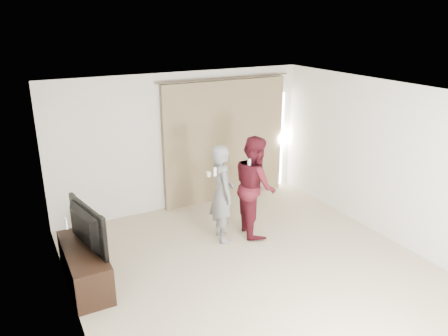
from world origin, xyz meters
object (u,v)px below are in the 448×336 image
Objects in this scene: tv_console at (85,266)px; person_woman at (255,186)px; tv at (80,228)px; person_man at (222,193)px.

person_woman reaches higher than tv_console.
tv is (0.00, 0.00, 0.59)m from tv_console.
person_man is at bearing 176.19° from person_woman.
person_man is (2.29, 0.26, -0.04)m from tv.
tv_console is 0.86× the size of person_man.
person_woman reaches higher than tv.
person_woman is at bearing 4.36° from tv_console.
tv_console is 2.96m from person_woman.
person_man reaches higher than tv.
tv is 2.90m from person_woman.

